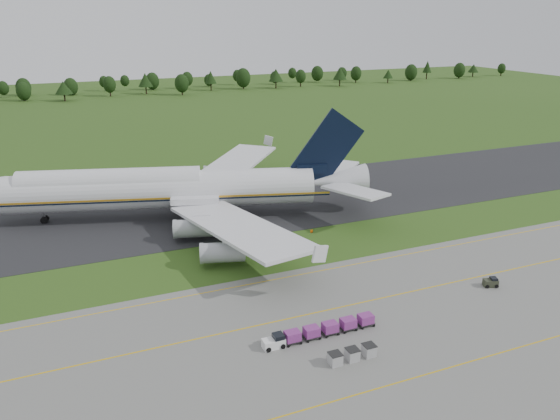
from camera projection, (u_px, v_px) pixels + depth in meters
name	position (u px, v px, depth m)	size (l,w,h in m)	color
ground	(294.00, 249.00, 99.97)	(600.00, 600.00, 0.00)	#2B4B16
apron	(401.00, 347.00, 70.42)	(300.00, 52.00, 0.06)	slate
taxiway	(244.00, 203.00, 124.28)	(300.00, 40.00, 0.08)	black
apron_markings	(372.00, 320.00, 76.51)	(300.00, 30.20, 0.01)	gold
tree_line	(122.00, 84.00, 288.75)	(525.68, 22.31, 11.99)	black
aircraft	(171.00, 188.00, 113.63)	(80.55, 75.41, 22.59)	silver
baggage_train	(319.00, 331.00, 72.39)	(16.22, 1.72, 1.66)	white
utility_cart	(490.00, 283.00, 86.00)	(2.46, 1.93, 1.19)	#2F3323
uld_row	(352.00, 354.00, 67.52)	(6.36, 1.56, 1.54)	#9E9E9E
edge_markers	(288.00, 235.00, 105.75)	(10.59, 0.30, 0.60)	#ED5607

